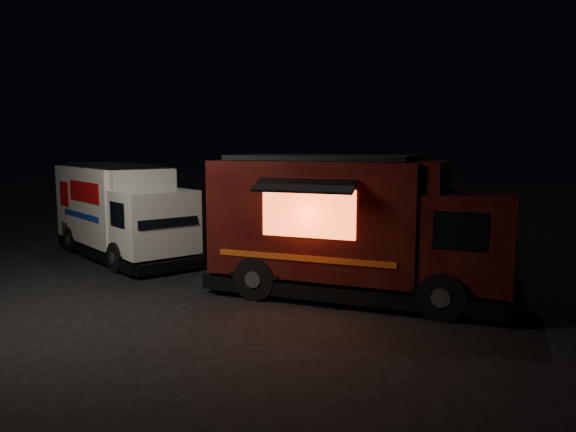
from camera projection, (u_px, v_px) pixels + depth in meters
The scene contains 3 objects.
ground at pixel (230, 291), 13.11m from camera, with size 80.00×80.00×0.00m, color black.
white_truck at pixel (123, 211), 16.88m from camera, with size 6.23×2.12×2.82m, color silver, non-canonical shape.
red_truck at pixel (360, 227), 12.52m from camera, with size 6.83×2.51×3.18m, color #3B120A, non-canonical shape.
Camera 1 is at (8.59, -9.56, 3.43)m, focal length 35.00 mm.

